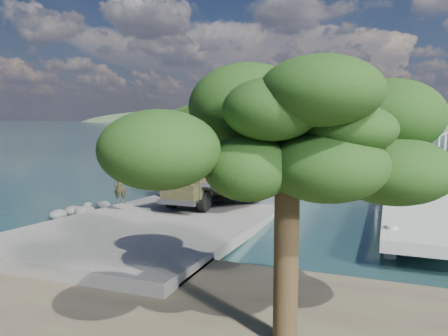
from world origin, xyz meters
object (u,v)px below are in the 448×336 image
pier (411,169)px  soldier (121,193)px  military_truck (206,175)px  sailboat_far (429,162)px  landing_craft (273,167)px  overhang_tree (272,133)px

pier → soldier: size_ratio=21.53×
soldier → military_truck: bearing=13.9°
pier → soldier: (-16.39, -18.59, -0.08)m
military_truck → sailboat_far: (15.71, 35.53, -1.92)m
pier → landing_craft: size_ratio=1.20×
sailboat_far → overhang_tree: bearing=-97.0°
soldier → sailboat_far: size_ratio=0.33×
landing_craft → overhang_tree: size_ratio=4.89×
soldier → sailboat_far: 44.18m
landing_craft → overhang_tree: 33.79m
landing_craft → sailboat_far: (15.81, 18.21, -0.56)m
military_truck → soldier: 5.60m
pier → sailboat_far: bearing=81.9°
pier → military_truck: pier is taller
landing_craft → sailboat_far: bearing=47.9°
soldier → pier: bearing=14.0°
pier → sailboat_far: sailboat_far is taller
pier → military_truck: 19.24m
sailboat_far → military_truck: bearing=-112.4°
landing_craft → overhang_tree: landing_craft is taller
landing_craft → sailboat_far: 24.12m
sailboat_far → overhang_tree: overhang_tree is taller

